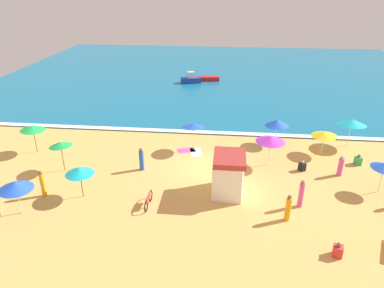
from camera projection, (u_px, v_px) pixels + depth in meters
ground_plane at (206, 168)px, 25.59m from camera, size 60.00×60.00×0.00m
ocean_water at (219, 74)px, 50.78m from camera, size 60.00×44.00×0.10m
wave_breaker_foam at (211, 132)px, 31.22m from camera, size 57.00×0.70×0.01m
lifeguard_cabana at (229, 174)px, 22.03m from camera, size 2.02×2.55×2.66m
beach_umbrella_0 at (271, 139)px, 25.13m from camera, size 2.75×2.75×2.28m
beach_umbrella_1 at (352, 122)px, 28.11m from camera, size 2.61×2.64×2.40m
beach_umbrella_2 at (15, 186)px, 19.84m from camera, size 2.29×2.29×2.13m
beach_umbrella_3 at (277, 123)px, 28.44m from camera, size 2.12×2.11×2.17m
beach_umbrella_4 at (80, 171)px, 21.43m from camera, size 2.17×2.16×2.06m
beach_umbrella_5 at (193, 125)px, 27.39m from camera, size 2.19×2.20×2.35m
beach_umbrella_6 at (324, 134)px, 26.90m from camera, size 2.59×2.59×1.91m
beach_umbrella_7 at (60, 144)px, 24.40m from camera, size 2.19×2.18×2.27m
beach_umbrella_8 at (32, 128)px, 27.06m from camera, size 2.12×2.10×2.29m
beach_umbrella_9 at (384, 166)px, 21.88m from camera, size 2.24×2.24×2.15m
parked_bicycle at (148, 200)px, 21.15m from camera, size 0.12×1.82×0.76m
beachgoer_2 at (301, 194)px, 20.87m from camera, size 0.43×0.43×1.81m
beachgoer_3 at (43, 184)px, 21.90m from camera, size 0.39×0.39×1.80m
beachgoer_4 at (302, 166)px, 25.07m from camera, size 0.57×0.57×0.79m
beachgoer_5 at (358, 160)px, 25.90m from camera, size 0.47×0.47×0.81m
beachgoer_6 at (338, 250)px, 17.31m from camera, size 0.54×0.54×0.80m
beachgoer_7 at (288, 208)px, 19.72m from camera, size 0.46×0.46×1.65m
beachgoer_8 at (341, 166)px, 24.31m from camera, size 0.46×0.46×1.53m
beachgoer_10 at (142, 159)px, 24.99m from camera, size 0.46×0.46×1.70m
beach_towel_0 at (186, 150)px, 28.17m from camera, size 1.60×1.31×0.01m
beach_towel_1 at (196, 152)px, 27.84m from camera, size 1.12×1.67×0.01m
small_boat_0 at (204, 78)px, 47.04m from camera, size 4.23×1.51×0.55m
small_boat_1 at (191, 79)px, 45.95m from camera, size 2.71×1.74×1.43m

